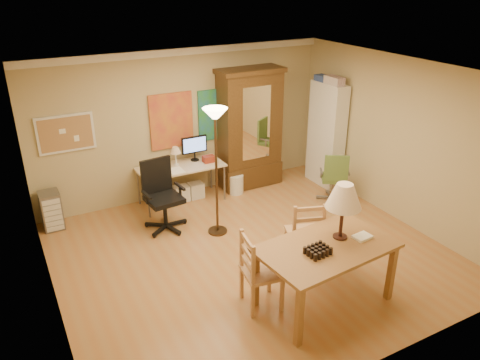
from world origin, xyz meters
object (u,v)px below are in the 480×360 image
dining_table (333,232)px  computer_desk (182,179)px  bookshelf (326,135)px  office_chair_green (333,188)px  office_chair_black (164,211)px  armoire (249,136)px

dining_table → computer_desk: (-0.58, 3.52, -0.57)m
dining_table → bookshelf: bearing=53.3°
computer_desk → office_chair_green: size_ratio=1.61×
computer_desk → office_chair_green: computer_desk is taller
dining_table → computer_desk: size_ratio=1.14×
dining_table → office_chair_black: size_ratio=1.51×
office_chair_black → armoire: bearing=22.7°
office_chair_black → armoire: 2.36m
office_chair_green → bookshelf: 1.11m
bookshelf → office_chair_green: bearing=-115.0°
armoire → bookshelf: 1.49m
office_chair_black → office_chair_green: 3.12m
office_chair_black → bookshelf: 3.49m
dining_table → office_chair_black: dining_table is taller
office_chair_black → office_chair_green: bearing=-9.8°
office_chair_black → office_chair_green: size_ratio=1.21×
office_chair_black → bookshelf: bearing=3.5°
computer_desk → armoire: armoire is taller
computer_desk → office_chair_black: computer_desk is taller
dining_table → computer_desk: 3.61m
bookshelf → armoire: bearing=153.6°
dining_table → office_chair_green: size_ratio=1.83×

